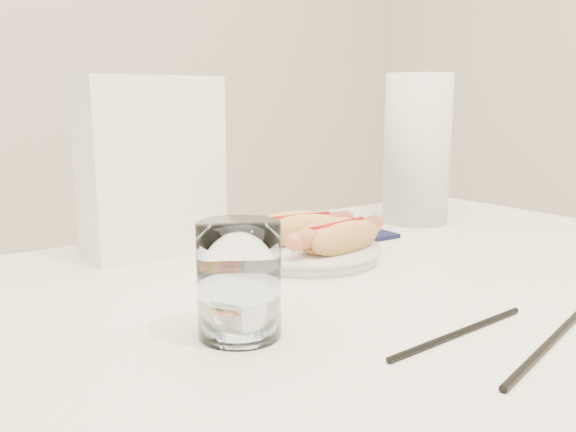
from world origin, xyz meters
TOP-DOWN VIEW (x-y plane):
  - table at (0.00, 0.00)m, footprint 1.20×0.80m
  - plate at (0.02, 0.13)m, footprint 0.19×0.19m
  - hotdog_left at (0.02, 0.16)m, footprint 0.17×0.08m
  - hotdog_right at (0.04, 0.09)m, footprint 0.16×0.08m
  - water_glass at (-0.20, -0.05)m, footprint 0.08×0.08m
  - chopstick_near at (-0.03, -0.17)m, footprint 0.20×0.02m
  - chopstick_far at (0.01, -0.24)m, footprint 0.21×0.06m
  - napkin_box at (-0.14, 0.29)m, footprint 0.19×0.11m
  - navy_napkin at (0.16, 0.21)m, footprint 0.13×0.13m
  - paper_towel_roll at (0.33, 0.22)m, footprint 0.14×0.14m

SIDE VIEW (x-z plane):
  - table at x=0.00m, z-range 0.32..1.07m
  - chopstick_near at x=-0.03m, z-range 0.75..0.76m
  - navy_napkin at x=0.16m, z-range 0.75..0.76m
  - chopstick_far at x=0.01m, z-range 0.75..0.76m
  - plate at x=0.02m, z-range 0.75..0.77m
  - hotdog_right at x=0.04m, z-range 0.76..0.81m
  - hotdog_left at x=0.02m, z-range 0.76..0.81m
  - water_glass at x=-0.20m, z-range 0.75..0.86m
  - napkin_box at x=-0.14m, z-range 0.75..1.00m
  - paper_towel_roll at x=0.33m, z-range 0.75..1.01m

